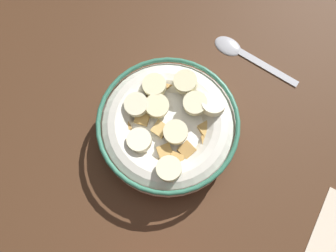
# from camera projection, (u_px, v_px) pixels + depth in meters

# --- Properties ---
(ground_plane) EXTENTS (1.29, 1.29, 0.02)m
(ground_plane) POSITION_uv_depth(u_px,v_px,m) (168.00, 135.00, 0.49)
(ground_plane) COLOR #472B19
(cereal_bowl) EXTENTS (0.18, 0.18, 0.06)m
(cereal_bowl) POSITION_uv_depth(u_px,v_px,m) (168.00, 126.00, 0.45)
(cereal_bowl) COLOR silver
(cereal_bowl) RESTS_ON ground_plane
(spoon) EXTENTS (0.07, 0.14, 0.01)m
(spoon) POSITION_uv_depth(u_px,v_px,m) (239.00, 51.00, 0.51)
(spoon) COLOR #A5A5AD
(spoon) RESTS_ON ground_plane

